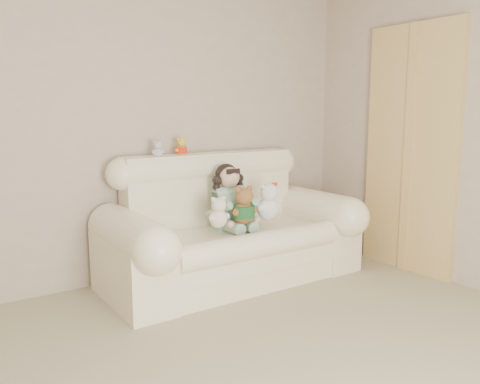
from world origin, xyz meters
name	(u,v)px	position (x,y,z in m)	size (l,w,h in m)	color
wall_back	(113,122)	(0.00, 2.50, 1.30)	(4.50, 4.50, 0.00)	tan
sofa	(233,219)	(0.80, 2.00, 0.52)	(2.10, 0.95, 1.03)	#FFF3CD
door_panel	(411,150)	(2.22, 1.40, 1.05)	(0.06, 0.90, 2.10)	tan
seated_child	(229,196)	(0.81, 2.08, 0.69)	(0.33, 0.40, 0.55)	#2D7C54
brown_teddy	(244,202)	(0.80, 1.85, 0.68)	(0.23, 0.17, 0.35)	brown
white_cat	(268,198)	(1.05, 1.86, 0.68)	(0.24, 0.18, 0.37)	silver
cream_teddy	(218,209)	(0.57, 1.86, 0.64)	(0.18, 0.14, 0.28)	white
yellow_mini_bear	(181,145)	(0.52, 2.36, 1.10)	(0.12, 0.09, 0.18)	yellow
grey_mini_plush	(158,148)	(0.30, 2.33, 1.09)	(0.11, 0.08, 0.17)	silver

